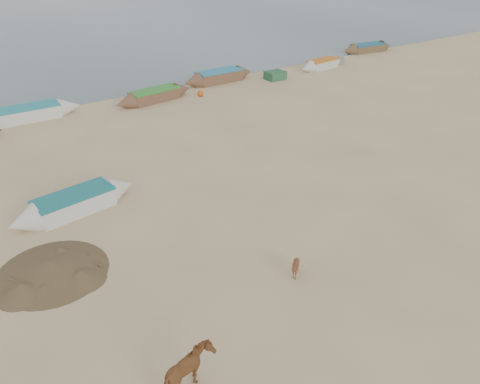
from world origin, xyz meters
name	(u,v)px	position (x,y,z in m)	size (l,w,h in m)	color
ground	(303,260)	(0.00, 0.00, 0.00)	(140.00, 140.00, 0.00)	tan
cow_adult	(188,374)	(-6.11, -2.50, 0.67)	(0.72, 1.58, 1.33)	brown
calf_front	(295,268)	(-0.86, -0.54, 0.39)	(0.62, 0.70, 0.77)	brown
near_canoe	(75,203)	(-5.67, 8.03, 0.44)	(5.50, 1.28, 0.87)	silver
debris_pile	(51,267)	(-7.65, 4.46, 0.24)	(3.88, 3.88, 0.47)	brown
waterline_canoes	(101,100)	(0.18, 20.87, 0.43)	(60.97, 5.21, 0.95)	brown
beach_clutter	(163,95)	(4.34, 19.87, 0.30)	(44.24, 3.13, 0.64)	#2E6832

